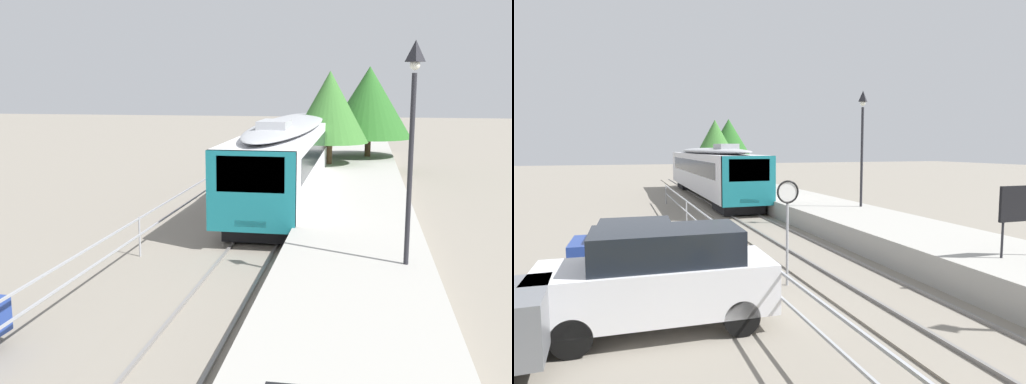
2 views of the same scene
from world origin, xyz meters
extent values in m
plane|color=gray|center=(-3.00, 22.00, 0.00)|extent=(160.00, 160.00, 0.00)
cube|color=gray|center=(0.00, 22.00, 0.03)|extent=(3.20, 60.00, 0.06)
cube|color=slate|center=(-0.72, 22.00, 0.10)|extent=(0.08, 60.00, 0.08)
cube|color=slate|center=(0.72, 22.00, 0.10)|extent=(0.08, 60.00, 0.08)
cube|color=silver|center=(0.00, 31.89, 1.96)|extent=(2.80, 20.08, 2.55)
cube|color=#19757F|center=(0.00, 21.95, 1.96)|extent=(2.80, 0.24, 2.55)
cube|color=black|center=(0.00, 21.87, 2.53)|extent=(2.13, 0.08, 1.12)
cube|color=black|center=(0.00, 31.89, 2.37)|extent=(2.82, 16.86, 0.92)
ellipsoid|color=#A8AAAF|center=(0.00, 31.89, 3.42)|extent=(2.69, 19.27, 0.44)
cube|color=#A8AAAF|center=(0.00, 26.87, 3.70)|extent=(1.10, 2.20, 0.36)
cube|color=#EAE5C6|center=(0.00, 21.88, 0.97)|extent=(1.00, 0.10, 0.20)
cube|color=black|center=(0.00, 24.25, 0.42)|extent=(2.24, 3.20, 0.55)
cube|color=black|center=(0.00, 39.53, 0.42)|extent=(2.24, 3.20, 0.55)
cube|color=#A8A59E|center=(3.25, 22.00, 0.45)|extent=(3.90, 60.00, 0.90)
cylinder|color=#232328|center=(4.49, 18.64, 3.20)|extent=(0.12, 0.12, 4.60)
pyramid|color=#232328|center=(4.49, 18.64, 6.00)|extent=(0.34, 0.34, 0.50)
sphere|color=silver|center=(4.49, 18.64, 5.68)|extent=(0.24, 0.24, 0.24)
cylinder|color=#9EA0A5|center=(-3.30, 21.00, 0.62)|extent=(0.06, 0.06, 1.25)
cylinder|color=#9EA0A5|center=(-3.30, 30.00, 0.62)|extent=(0.06, 0.06, 1.25)
cylinder|color=brown|center=(1.51, 37.09, 1.05)|extent=(0.36, 0.36, 2.10)
cone|color=#38702D|center=(1.51, 37.09, 4.03)|extent=(4.26, 4.26, 3.86)
cylinder|color=brown|center=(3.64, 41.00, 1.02)|extent=(0.36, 0.36, 2.04)
cone|color=#286023|center=(3.64, 41.00, 4.17)|extent=(5.15, 5.15, 4.25)
camera|label=1|loc=(3.38, 4.12, 5.25)|focal=41.93mm
camera|label=2|loc=(-6.31, 0.39, 3.64)|focal=31.33mm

